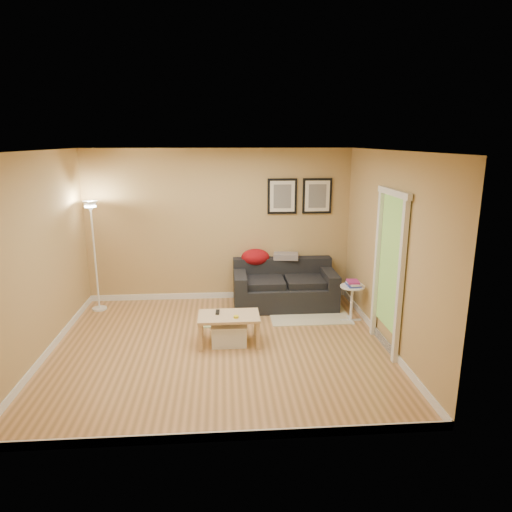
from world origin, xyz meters
The scene contains 25 objects.
floor centered at (0.00, 0.00, 0.00)m, with size 4.50×4.50×0.00m, color tan.
ceiling centered at (0.00, 0.00, 2.60)m, with size 4.50×4.50×0.00m, color white.
wall_back centered at (0.00, 2.00, 1.30)m, with size 4.50×4.50×0.00m, color tan.
wall_front centered at (0.00, -2.00, 1.30)m, with size 4.50×4.50×0.00m, color tan.
wall_left centered at (-2.25, 0.00, 1.30)m, with size 4.00×4.00×0.00m, color tan.
wall_right centered at (2.25, 0.00, 1.30)m, with size 4.00×4.00×0.00m, color tan.
baseboard_back centered at (0.00, 1.99, 0.05)m, with size 4.50×0.02×0.10m, color white.
baseboard_front centered at (0.00, -1.99, 0.05)m, with size 4.50×0.02×0.10m, color white.
baseboard_left centered at (-2.24, 0.00, 0.05)m, with size 0.02×4.00×0.10m, color white.
baseboard_right centered at (2.24, 0.00, 0.05)m, with size 0.02×4.00×0.10m, color white.
sofa centered at (1.08, 1.53, 0.38)m, with size 1.70×0.90×0.75m, color black, non-canonical shape.
red_throw centered at (0.62, 1.87, 0.77)m, with size 0.48×0.36×0.28m, color maroon, non-canonical shape.
plaid_throw centered at (1.14, 1.86, 0.78)m, with size 0.42×0.26×0.10m, color tan, non-canonical shape.
framed_print_left centered at (1.08, 1.98, 1.80)m, with size 0.50×0.04×0.60m, color black, non-canonical shape.
framed_print_right centered at (1.68, 1.98, 1.80)m, with size 0.50×0.04×0.60m, color black, non-canonical shape.
area_rug centered at (1.42, 1.06, 0.01)m, with size 1.25×0.85×0.01m, color beige.
green_runner centered at (0.04, 0.90, 0.01)m, with size 0.70×0.50×0.01m, color #668C4C.
coffee_table centered at (0.12, 0.12, 0.21)m, with size 0.83×0.51×0.42m, color #D8B083, non-canonical shape.
remote_control centered at (-0.03, 0.21, 0.43)m, with size 0.05×0.16×0.02m, color black.
tape_roll centered at (0.22, 0.01, 0.43)m, with size 0.07×0.07×0.03m, color yellow.
storage_bin centered at (0.12, 0.10, 0.15)m, with size 0.49×0.36×0.30m, color white, non-canonical shape.
side_table centered at (2.02, 0.78, 0.28)m, with size 0.37×0.37×0.57m, color white, non-canonical shape.
book_stack centered at (2.04, 0.78, 0.61)m, with size 0.19×0.26×0.08m, color #304092, non-canonical shape.
floor_lamp centered at (-2.00, 1.57, 0.86)m, with size 0.24×0.24×1.81m, color white, non-canonical shape.
doorway centered at (2.20, -0.15, 1.02)m, with size 0.12×1.01×2.13m, color white, non-canonical shape.
Camera 1 is at (0.06, -5.69, 2.73)m, focal length 31.92 mm.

